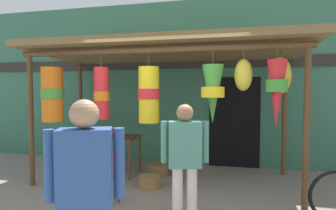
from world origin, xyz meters
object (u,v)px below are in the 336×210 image
Objects in this scene: folding_chair at (105,172)px; flower_heap_on_table at (104,132)px; display_table at (107,140)px; wicker_basket_by_table at (150,182)px; vendor_in_orange at (85,187)px; customer_foreground at (185,156)px; wicker_basket_spare at (158,170)px.

flower_heap_on_table is at bearing 116.20° from folding_chair.
folding_chair is at bearing -65.81° from display_table.
flower_heap_on_table reaches higher than wicker_basket_by_table.
vendor_in_orange is at bearing -83.52° from wicker_basket_by_table.
folding_chair is at bearing 111.60° from vendor_in_orange.
folding_chair is 1.06m from wicker_basket_by_table.
customer_foreground is (1.91, -1.84, 0.20)m from display_table.
flower_heap_on_table is 0.36× the size of vendor_in_orange.
wicker_basket_by_table is 0.96× the size of wicker_basket_spare.
folding_chair is 2.01m from vendor_in_orange.
customer_foreground is at bearing -16.31° from folding_chair.
vendor_in_orange is (1.44, -3.28, 0.10)m from flower_heap_on_table.
wicker_basket_spare is (1.06, 0.07, -0.56)m from display_table.
vendor_in_orange reaches higher than flower_heap_on_table.
wicker_basket_spare reaches higher than wicker_basket_by_table.
wicker_basket_spare is at bearing 91.55° from wicker_basket_by_table.
customer_foreground is at bearing -56.44° from wicker_basket_by_table.
customer_foreground is (1.97, -1.83, 0.04)m from flower_heap_on_table.
customer_foreground reaches higher than display_table.
display_table is 0.18m from flower_heap_on_table.
wicker_basket_spare is at bearing 4.41° from flower_heap_on_table.
wicker_basket_spare is 0.27× the size of customer_foreground.
wicker_basket_spare is (-0.02, 0.66, 0.03)m from wicker_basket_by_table.
display_table reaches higher than wicker_basket_spare.
wicker_basket_by_table is at bearing 96.48° from vendor_in_orange.
folding_chair is 2.07× the size of wicker_basket_by_table.
wicker_basket_by_table is at bearing 65.28° from folding_chair.
wicker_basket_spare is 0.26× the size of vendor_in_orange.
flower_heap_on_table is at bearing -166.18° from display_table.
vendor_in_orange is (0.31, -2.71, 0.86)m from wicker_basket_by_table.
flower_heap_on_table reaches higher than wicker_basket_spare.
vendor_in_orange is (0.33, -3.37, 0.83)m from wicker_basket_spare.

